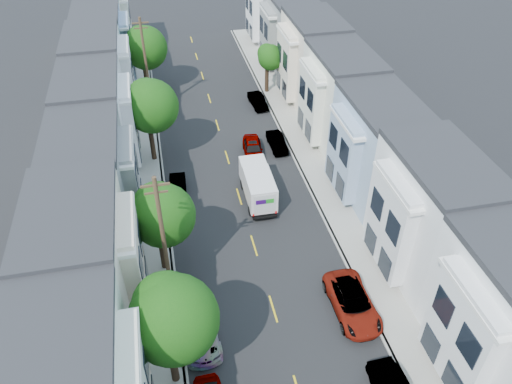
{
  "coord_description": "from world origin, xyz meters",
  "views": [
    {
      "loc": [
        -5.49,
        -20.16,
        25.87
      ],
      "look_at": [
        0.92,
        9.56,
        2.2
      ],
      "focal_mm": 35.0,
      "sensor_mm": 36.0,
      "label": 1
    }
  ],
  "objects_px": {
    "utility_pole_far": "(146,67)",
    "lead_sedan": "(253,149)",
    "parked_right_b": "(352,303)",
    "parked_left_d": "(178,188)",
    "tree_b": "(172,320)",
    "tree_c": "(162,216)",
    "tree_d": "(150,107)",
    "parked_right_d": "(258,101)",
    "tree_far_r": "(270,58)",
    "parked_right_c": "(277,142)",
    "tree_e": "(145,48)",
    "fedex_truck": "(258,184)",
    "parked_left_c": "(199,327)",
    "utility_pole_near": "(164,245)"
  },
  "relations": [
    {
      "from": "tree_far_r",
      "to": "lead_sedan",
      "type": "xyz_separation_m",
      "value": [
        -4.49,
        -12.35,
        -3.3
      ]
    },
    {
      "from": "fedex_truck",
      "to": "lead_sedan",
      "type": "distance_m",
      "value": 6.57
    },
    {
      "from": "tree_e",
      "to": "parked_left_d",
      "type": "distance_m",
      "value": 20.2
    },
    {
      "from": "tree_c",
      "to": "tree_b",
      "type": "bearing_deg",
      "value": -90.0
    },
    {
      "from": "tree_e",
      "to": "lead_sedan",
      "type": "relative_size",
      "value": 1.66
    },
    {
      "from": "tree_b",
      "to": "fedex_truck",
      "type": "relative_size",
      "value": 1.37
    },
    {
      "from": "tree_d",
      "to": "tree_far_r",
      "type": "bearing_deg",
      "value": 40.14
    },
    {
      "from": "utility_pole_near",
      "to": "fedex_truck",
      "type": "xyz_separation_m",
      "value": [
        7.75,
        9.38,
        -3.65
      ]
    },
    {
      "from": "tree_b",
      "to": "fedex_truck",
      "type": "height_order",
      "value": "tree_b"
    },
    {
      "from": "parked_right_c",
      "to": "parked_right_d",
      "type": "relative_size",
      "value": 1.0
    },
    {
      "from": "tree_far_r",
      "to": "parked_left_c",
      "type": "height_order",
      "value": "tree_far_r"
    },
    {
      "from": "parked_left_d",
      "to": "tree_b",
      "type": "bearing_deg",
      "value": -91.4
    },
    {
      "from": "tree_d",
      "to": "utility_pole_near",
      "type": "distance_m",
      "value": 17.06
    },
    {
      "from": "parked_left_c",
      "to": "parked_left_d",
      "type": "relative_size",
      "value": 1.36
    },
    {
      "from": "tree_c",
      "to": "tree_d",
      "type": "distance_m",
      "value": 13.91
    },
    {
      "from": "tree_far_r",
      "to": "parked_right_d",
      "type": "height_order",
      "value": "tree_far_r"
    },
    {
      "from": "parked_left_d",
      "to": "parked_right_c",
      "type": "distance_m",
      "value": 11.1
    },
    {
      "from": "tree_d",
      "to": "parked_right_b",
      "type": "bearing_deg",
      "value": -61.04
    },
    {
      "from": "parked_right_d",
      "to": "tree_far_r",
      "type": "bearing_deg",
      "value": 51.52
    },
    {
      "from": "fedex_truck",
      "to": "parked_right_b",
      "type": "xyz_separation_m",
      "value": [
        3.45,
        -12.56,
        -0.75
      ]
    },
    {
      "from": "parked_right_b",
      "to": "tree_c",
      "type": "bearing_deg",
      "value": 150.21
    },
    {
      "from": "parked_left_d",
      "to": "tree_far_r",
      "type": "bearing_deg",
      "value": 58.2
    },
    {
      "from": "tree_e",
      "to": "parked_left_c",
      "type": "height_order",
      "value": "tree_e"
    },
    {
      "from": "utility_pole_far",
      "to": "parked_left_d",
      "type": "xyz_separation_m",
      "value": [
        1.4,
        -14.61,
        -4.52
      ]
    },
    {
      "from": "utility_pole_far",
      "to": "lead_sedan",
      "type": "bearing_deg",
      "value": -49.44
    },
    {
      "from": "tree_far_r",
      "to": "parked_right_b",
      "type": "distance_m",
      "value": 31.6
    },
    {
      "from": "tree_d",
      "to": "lead_sedan",
      "type": "distance_m",
      "value": 9.97
    },
    {
      "from": "utility_pole_near",
      "to": "parked_right_c",
      "type": "height_order",
      "value": "utility_pole_near"
    },
    {
      "from": "tree_d",
      "to": "lead_sedan",
      "type": "bearing_deg",
      "value": -7.99
    },
    {
      "from": "tree_far_r",
      "to": "lead_sedan",
      "type": "relative_size",
      "value": 1.21
    },
    {
      "from": "tree_c",
      "to": "utility_pole_far",
      "type": "xyz_separation_m",
      "value": [
        0.0,
        22.84,
        0.39
      ]
    },
    {
      "from": "tree_e",
      "to": "utility_pole_far",
      "type": "relative_size",
      "value": 0.75
    },
    {
      "from": "tree_b",
      "to": "parked_left_d",
      "type": "bearing_deg",
      "value": 85.32
    },
    {
      "from": "fedex_truck",
      "to": "lead_sedan",
      "type": "xyz_separation_m",
      "value": [
        0.95,
        6.46,
        -0.77
      ]
    },
    {
      "from": "tree_b",
      "to": "tree_d",
      "type": "xyz_separation_m",
      "value": [
        -0.0,
        22.8,
        0.12
      ]
    },
    {
      "from": "utility_pole_near",
      "to": "parked_right_b",
      "type": "bearing_deg",
      "value": -15.87
    },
    {
      "from": "utility_pole_near",
      "to": "parked_right_b",
      "type": "relative_size",
      "value": 1.85
    },
    {
      "from": "parked_left_d",
      "to": "lead_sedan",
      "type": "bearing_deg",
      "value": 34.6
    },
    {
      "from": "parked_left_d",
      "to": "parked_right_b",
      "type": "bearing_deg",
      "value": -52.81
    },
    {
      "from": "tree_far_r",
      "to": "parked_left_d",
      "type": "height_order",
      "value": "tree_far_r"
    },
    {
      "from": "tree_far_r",
      "to": "utility_pole_far",
      "type": "bearing_deg",
      "value": -170.6
    },
    {
      "from": "tree_c",
      "to": "utility_pole_near",
      "type": "relative_size",
      "value": 0.69
    },
    {
      "from": "tree_d",
      "to": "parked_right_b",
      "type": "height_order",
      "value": "tree_d"
    },
    {
      "from": "tree_c",
      "to": "parked_left_c",
      "type": "distance_m",
      "value": 7.44
    },
    {
      "from": "tree_d",
      "to": "parked_left_d",
      "type": "xyz_separation_m",
      "value": [
        1.4,
        -5.66,
        -4.8
      ]
    },
    {
      "from": "tree_b",
      "to": "utility_pole_near",
      "type": "distance_m",
      "value": 5.74
    },
    {
      "from": "tree_d",
      "to": "parked_right_c",
      "type": "relative_size",
      "value": 2.1
    },
    {
      "from": "utility_pole_far",
      "to": "parked_right_b",
      "type": "xyz_separation_m",
      "value": [
        11.2,
        -29.18,
        -4.4
      ]
    },
    {
      "from": "tree_c",
      "to": "parked_right_d",
      "type": "distance_m",
      "value": 25.02
    },
    {
      "from": "tree_e",
      "to": "parked_left_d",
      "type": "relative_size",
      "value": 1.99
    }
  ]
}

